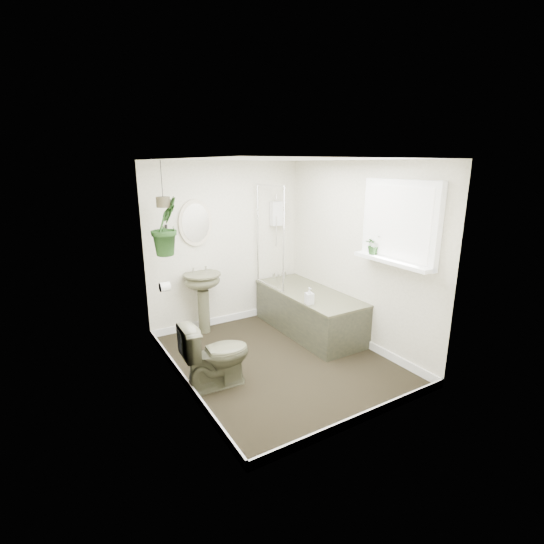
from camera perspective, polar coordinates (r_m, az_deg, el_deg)
floor at (r=4.82m, az=0.94°, el=-12.67°), size 2.30×2.80×0.02m
ceiling at (r=4.25m, az=1.08°, el=16.13°), size 2.30×2.80×0.02m
wall_back at (r=5.61m, az=-6.64°, el=3.92°), size 2.30×0.02×2.30m
wall_front at (r=3.33m, az=13.96°, el=-4.45°), size 2.30×0.02×2.30m
wall_left at (r=3.93m, az=-13.53°, el=-1.40°), size 0.02×2.80×2.30m
wall_right at (r=5.08m, az=12.19°, el=2.48°), size 0.02×2.80×2.30m
skirting at (r=4.79m, az=0.94°, el=-12.04°), size 2.30×2.80×0.10m
bathtub at (r=5.48m, az=5.33°, el=-5.70°), size 0.72×1.72×0.58m
bath_screen at (r=5.43m, az=-0.30°, el=5.04°), size 0.04×0.72×1.40m
shower_box at (r=5.85m, az=0.74°, el=8.47°), size 0.20×0.10×0.35m
oval_mirror at (r=5.35m, az=-11.01°, el=6.99°), size 0.46×0.03×0.62m
wall_sconce at (r=5.23m, az=-15.04°, el=5.45°), size 0.04×0.04×0.22m
toilet_roll_holder at (r=4.66m, az=-15.27°, el=-2.08°), size 0.11×0.11×0.11m
window_recess at (r=4.47m, az=18.01°, el=6.86°), size 0.08×1.00×0.90m
window_sill at (r=4.49m, az=16.98°, el=1.52°), size 0.18×1.00×0.04m
window_blinds at (r=4.43m, az=17.63°, el=6.83°), size 0.01×0.86×0.76m
toilet at (r=4.19m, az=-8.11°, el=-11.71°), size 0.72×0.44×0.71m
pedestal_sink at (r=5.47m, az=-9.89°, el=-4.43°), size 0.58×0.52×0.85m
sill_plant at (r=4.67m, az=14.51°, el=3.87°), size 0.22×0.19×0.22m
hanging_plant at (r=4.81m, az=-15.24°, el=6.40°), size 0.47×0.48×0.68m
soap_bottle at (r=4.88m, az=5.43°, el=-3.45°), size 0.11×0.11×0.21m
hanging_pot at (r=4.78m, az=-15.48°, el=9.74°), size 0.16×0.16×0.12m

